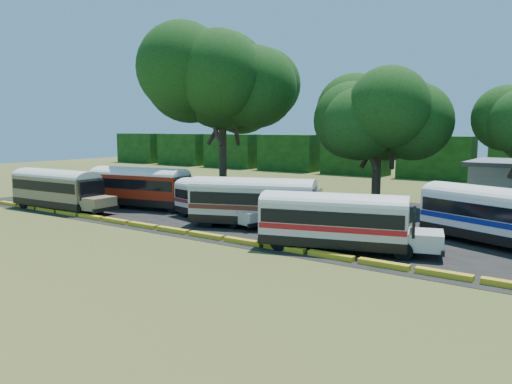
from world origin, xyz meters
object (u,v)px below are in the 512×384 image
Objects in this scene: bus_cream_west at (215,198)px; tree_west at (222,80)px; bus_beige at (58,187)px; bus_white_red at (337,218)px; bus_red at (142,185)px.

bus_cream_west is 0.57× the size of tree_west.
bus_white_red is (26.32, 0.72, -0.12)m from bus_beige.
bus_red is 0.68× the size of tree_west.
bus_cream_west is (14.44, 3.97, -0.29)m from bus_beige.
bus_white_red is 0.63× the size of tree_west.
tree_west is (1.17, 9.98, 9.81)m from bus_red.
bus_red is at bearing -172.18° from bus_cream_west.
tree_west reaches higher than bus_beige.
bus_beige reaches higher than bus_white_red.
bus_cream_west is at bearing 12.38° from bus_beige.
tree_west is (-19.91, 14.15, 10.00)m from bus_white_red.
bus_beige is 14.98m from bus_cream_west.
bus_red is 1.19× the size of bus_cream_west.
bus_red is 21.49m from bus_white_red.
bus_red is (5.24, 4.89, 0.07)m from bus_beige.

